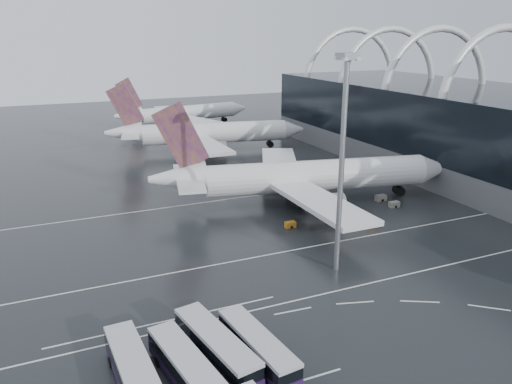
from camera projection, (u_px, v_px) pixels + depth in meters
name	position (u px, v px, depth m)	size (l,w,h in m)	color
ground	(338.00, 282.00, 68.96)	(420.00, 420.00, 0.00)	black
lane_marking_near	(346.00, 289.00, 67.21)	(120.00, 0.25, 0.01)	silver
lane_marking_mid	(297.00, 249.00, 79.42)	(120.00, 0.25, 0.01)	silver
lane_marking_far	(233.00, 198.00, 103.83)	(120.00, 0.25, 0.01)	silver
bus_bay_line_north	(168.00, 321.00, 59.75)	(28.00, 0.25, 0.01)	silver
airliner_main	(302.00, 177.00, 99.84)	(62.29, 53.77, 21.20)	white
airliner_gate_b	(205.00, 134.00, 144.50)	(57.62, 50.98, 20.10)	white
airliner_gate_c	(182.00, 114.00, 182.29)	(52.09, 47.58, 18.56)	white
bus_row_near_a	(134.00, 371.00, 47.99)	(3.70, 13.59, 3.31)	#2B123A
bus_row_near_b	(187.00, 369.00, 48.47)	(4.92, 13.44, 3.24)	#2B123A
bus_row_near_c	(216.00, 346.00, 51.84)	(5.36, 13.86, 3.33)	#2B123A
bus_row_near_d	(257.00, 346.00, 52.00)	(4.28, 12.86, 3.11)	#2B123A
floodlight_mast	(343.00, 140.00, 66.95)	(2.34, 2.34, 30.52)	gray
gse_cart_belly_a	(373.00, 222.00, 89.27)	(2.19, 1.29, 1.20)	#B97218
gse_cart_belly_b	(381.00, 198.00, 102.31)	(2.22, 1.31, 1.21)	slate
gse_cart_belly_c	(290.00, 225.00, 88.31)	(1.89, 1.12, 1.03)	#B97218
gse_cart_belly_d	(394.00, 204.00, 98.57)	(2.03, 1.20, 1.11)	slate
gse_cart_belly_e	(307.00, 200.00, 101.23)	(1.96, 1.16, 1.07)	#B97218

